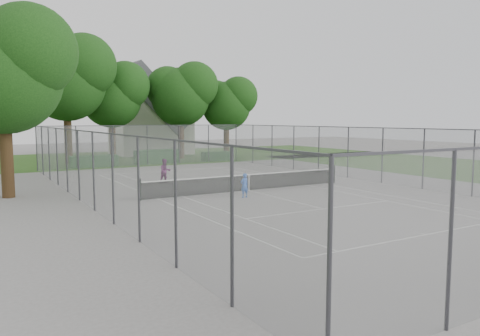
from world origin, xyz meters
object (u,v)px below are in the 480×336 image
girl_player (244,185)px  woman_player (165,171)px  tennis_net (249,182)px  house (151,118)px

girl_player → woman_player: size_ratio=0.81×
tennis_net → house: house is taller
girl_player → woman_player: (-1.58, 7.05, 0.15)m
house → woman_player: size_ratio=6.62×
house → girl_player: 32.29m
tennis_net → girl_player: (-1.44, -1.89, 0.12)m
girl_player → woman_player: bearing=-84.3°
tennis_net → house: bearing=80.7°
tennis_net → woman_player: woman_player is taller
tennis_net → girl_player: bearing=-127.3°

